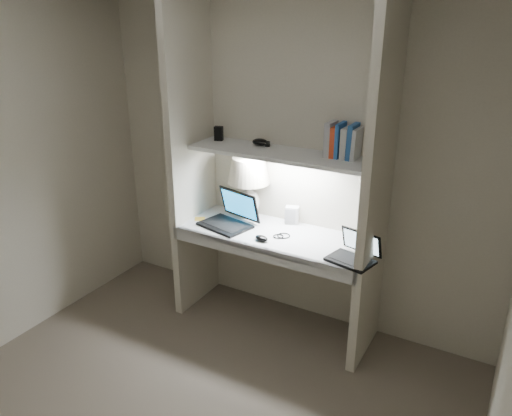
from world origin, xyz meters
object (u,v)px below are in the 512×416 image
Objects in this scene: speaker at (292,215)px; laptop_netbook at (354,254)px; book_row at (343,141)px; laptop_main at (230,217)px; table_lamp at (249,177)px.

laptop_netbook is at bearing -46.80° from speaker.
speaker is 0.58× the size of book_row.
speaker is (0.41, 0.24, 0.01)m from laptop_main.
laptop_netbook is 0.71m from speaker.
laptop_main is at bearing -172.18° from laptop_netbook.
laptop_netbook is (1.02, -0.10, -0.01)m from laptop_main.
laptop_main is 1.03m from laptop_netbook.
laptop_main is at bearing -104.15° from table_lamp.
speaker is at bearing 164.35° from laptop_netbook.
laptop_main is 1.85× the size of book_row.
laptop_netbook is 2.47× the size of speaker.
laptop_netbook is 0.76m from book_row.
laptop_main is 1.04m from book_row.
laptop_main is at bearing -166.14° from book_row.
speaker is 0.75m from book_row.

